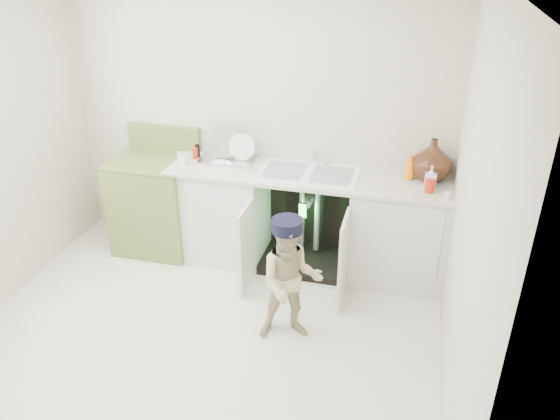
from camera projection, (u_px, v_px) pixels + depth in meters
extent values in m
plane|color=silver|center=(202.00, 336.00, 4.13)|extent=(3.50, 3.50, 0.00)
cube|color=beige|center=(256.00, 118.00, 4.85)|extent=(3.50, 2.50, 0.02)
cube|color=beige|center=(48.00, 332.00, 2.27)|extent=(3.50, 2.50, 0.02)
cube|color=beige|center=(469.00, 218.00, 3.17)|extent=(2.50, 3.00, 0.02)
cube|color=silver|center=(222.00, 212.00, 5.03)|extent=(0.80, 0.60, 0.86)
cube|color=silver|center=(398.00, 233.00, 4.67)|extent=(0.80, 0.60, 0.86)
cube|color=black|center=(313.00, 209.00, 5.08)|extent=(0.80, 0.06, 0.86)
cube|color=black|center=(306.00, 260.00, 5.03)|extent=(0.80, 0.60, 0.06)
cylinder|color=gray|center=(302.00, 214.00, 4.94)|extent=(0.05, 0.05, 0.70)
cylinder|color=gray|center=(317.00, 216.00, 4.91)|extent=(0.05, 0.05, 0.70)
cylinder|color=gray|center=(309.00, 200.00, 4.80)|extent=(0.07, 0.18, 0.07)
cube|color=silver|center=(247.00, 247.00, 4.52)|extent=(0.03, 0.40, 0.76)
cube|color=silver|center=(343.00, 260.00, 4.34)|extent=(0.02, 0.40, 0.76)
cube|color=beige|center=(308.00, 175.00, 4.64)|extent=(2.44, 0.64, 0.03)
cube|color=beige|center=(315.00, 153.00, 4.85)|extent=(2.44, 0.02, 0.15)
cube|color=white|center=(308.00, 174.00, 4.64)|extent=(0.85, 0.55, 0.02)
cube|color=gray|center=(285.00, 171.00, 4.68)|extent=(0.34, 0.40, 0.01)
cube|color=gray|center=(332.00, 175.00, 4.59)|extent=(0.34, 0.40, 0.01)
cylinder|color=silver|center=(314.00, 154.00, 4.78)|extent=(0.03, 0.03, 0.17)
cylinder|color=silver|center=(313.00, 149.00, 4.70)|extent=(0.02, 0.14, 0.02)
cylinder|color=silver|center=(326.00, 161.00, 4.78)|extent=(0.04, 0.04, 0.06)
cylinder|color=white|center=(440.00, 244.00, 4.27)|extent=(0.01, 0.01, 0.70)
cube|color=white|center=(447.00, 196.00, 4.18)|extent=(0.04, 0.02, 0.06)
cube|color=silver|center=(228.00, 159.00, 4.90)|extent=(0.49, 0.33, 0.02)
cylinder|color=silver|center=(224.00, 148.00, 4.89)|extent=(0.31, 0.11, 0.30)
cylinder|color=white|center=(242.00, 152.00, 4.84)|extent=(0.24, 0.06, 0.24)
cylinder|color=silver|center=(203.00, 152.00, 4.82)|extent=(0.01, 0.01, 0.14)
cylinder|color=silver|center=(214.00, 153.00, 4.80)|extent=(0.01, 0.01, 0.14)
cylinder|color=silver|center=(224.00, 154.00, 4.78)|extent=(0.01, 0.01, 0.14)
cylinder|color=silver|center=(235.00, 155.00, 4.76)|extent=(0.01, 0.01, 0.14)
cylinder|color=silver|center=(246.00, 156.00, 4.73)|extent=(0.01, 0.01, 0.14)
imported|color=#4D2E16|center=(432.00, 159.00, 4.45)|extent=(0.33, 0.33, 0.35)
imported|color=orange|center=(410.00, 166.00, 4.48)|extent=(0.09, 0.09, 0.23)
imported|color=white|center=(431.00, 178.00, 4.31)|extent=(0.09, 0.09, 0.20)
cylinder|color=red|center=(430.00, 186.00, 4.28)|extent=(0.08, 0.08, 0.11)
cylinder|color=red|center=(195.00, 153.00, 4.92)|extent=(0.05, 0.05, 0.10)
cylinder|color=beige|center=(181.00, 156.00, 4.88)|extent=(0.06, 0.06, 0.08)
cylinder|color=black|center=(197.00, 151.00, 4.94)|extent=(0.04, 0.04, 0.12)
cube|color=silver|center=(183.00, 161.00, 4.77)|extent=(0.05, 0.05, 0.09)
cube|color=olive|center=(157.00, 204.00, 5.15)|extent=(0.72, 0.65, 0.87)
cube|color=olive|center=(152.00, 160.00, 4.94)|extent=(0.72, 0.65, 0.02)
cube|color=olive|center=(164.00, 137.00, 5.13)|extent=(0.72, 0.06, 0.23)
cylinder|color=black|center=(125.00, 165.00, 4.84)|extent=(0.16, 0.16, 0.02)
cylinder|color=silver|center=(125.00, 164.00, 4.84)|extent=(0.19, 0.19, 0.01)
cylinder|color=black|center=(142.00, 153.00, 5.12)|extent=(0.16, 0.16, 0.02)
cylinder|color=silver|center=(142.00, 151.00, 5.11)|extent=(0.19, 0.19, 0.01)
cylinder|color=black|center=(162.00, 169.00, 4.76)|extent=(0.16, 0.16, 0.02)
cylinder|color=silver|center=(162.00, 168.00, 4.76)|extent=(0.19, 0.19, 0.01)
cylinder|color=black|center=(178.00, 156.00, 5.04)|extent=(0.16, 0.16, 0.02)
cylinder|color=silver|center=(177.00, 155.00, 5.03)|extent=(0.19, 0.19, 0.01)
imported|color=beige|center=(291.00, 282.00, 3.93)|extent=(0.56, 0.49, 0.97)
cylinder|color=black|center=(291.00, 227.00, 3.73)|extent=(0.28, 0.28, 0.09)
cube|color=black|center=(290.00, 224.00, 3.83)|extent=(0.19, 0.14, 0.01)
cube|color=black|center=(303.00, 210.00, 4.42)|extent=(0.07, 0.01, 0.14)
cube|color=#26F23F|center=(303.00, 211.00, 4.41)|extent=(0.06, 0.00, 0.12)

